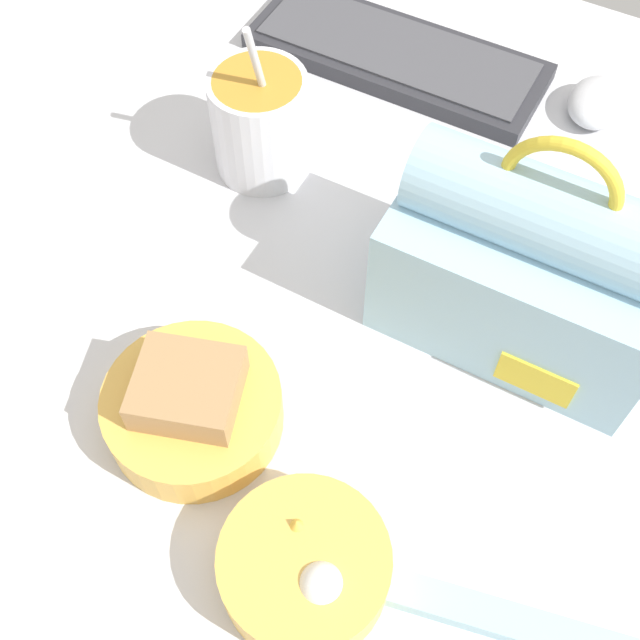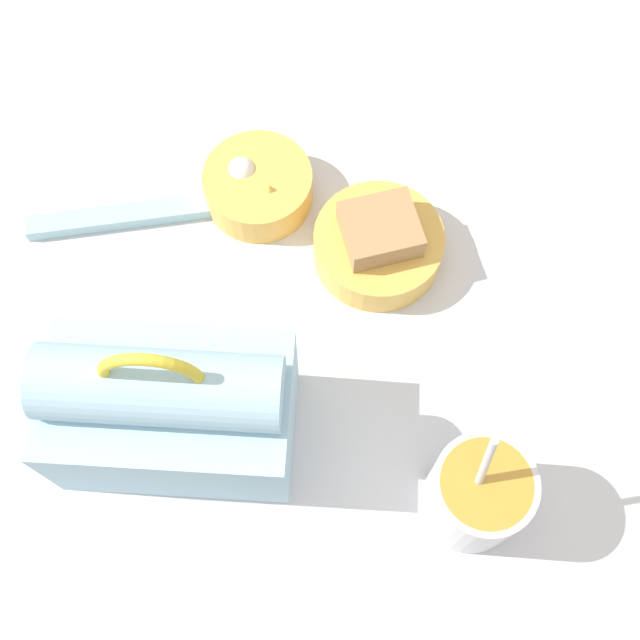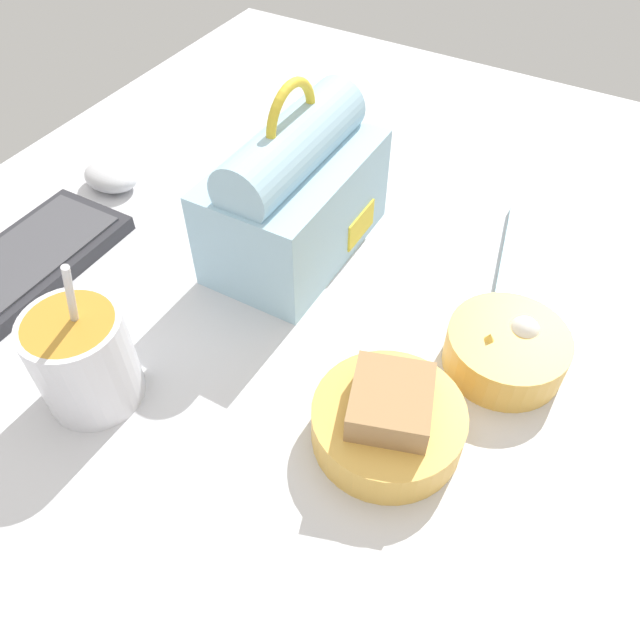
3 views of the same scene
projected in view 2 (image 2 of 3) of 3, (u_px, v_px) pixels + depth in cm
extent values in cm
cube|color=silver|center=(327.00, 347.00, 84.21)|extent=(140.00, 110.00, 2.00)
cube|color=#9EC6DB|center=(174.00, 414.00, 74.19)|extent=(21.94, 13.07, 11.95)
cylinder|color=#9EC6DB|center=(159.00, 387.00, 67.02)|extent=(20.84, 6.57, 6.57)
cube|color=yellow|center=(149.00, 355.00, 79.34)|extent=(6.14, 0.30, 3.59)
torus|color=yellow|center=(152.00, 376.00, 64.30)|extent=(8.68, 1.00, 8.68)
cylinder|color=silver|center=(476.00, 495.00, 72.13)|extent=(9.12, 9.12, 10.23)
cylinder|color=#C6892D|center=(486.00, 484.00, 67.69)|extent=(8.03, 8.03, 0.60)
cylinder|color=silver|center=(481.00, 475.00, 66.59)|extent=(0.70, 3.53, 11.58)
cylinder|color=#EAB24C|center=(378.00, 246.00, 85.50)|extent=(13.82, 13.82, 4.06)
cube|color=#A87F51|center=(379.00, 236.00, 83.45)|extent=(9.36, 8.92, 5.68)
cylinder|color=#EAB24C|center=(258.00, 187.00, 88.22)|extent=(11.96, 11.96, 4.34)
ellipsoid|color=white|center=(242.00, 173.00, 87.45)|extent=(3.25, 3.25, 3.83)
cone|color=#EFBC47|center=(270.00, 195.00, 86.43)|extent=(5.40, 5.40, 3.69)
sphere|color=black|center=(258.00, 159.00, 89.58)|extent=(1.43, 1.43, 1.43)
sphere|color=black|center=(253.00, 164.00, 89.32)|extent=(1.43, 1.43, 1.43)
cube|color=#99C6D6|center=(126.00, 216.00, 88.34)|extent=(21.65, 6.79, 1.60)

